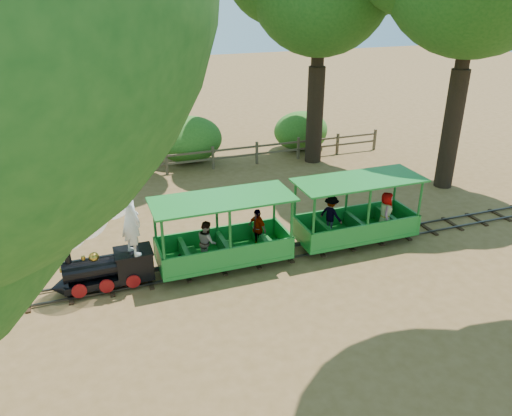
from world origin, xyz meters
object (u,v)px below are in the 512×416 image
object	(u,v)px
locomotive	(97,229)
fence	(190,159)
carriage_front	(225,241)
carriage_rear	(356,219)

from	to	relation	value
locomotive	fence	size ratio (longest dim) A/B	0.17
carriage_front	locomotive	bearing A→B (deg)	178.75
carriage_front	fence	world-z (taller)	carriage_front
carriage_rear	fence	bearing A→B (deg)	112.22
carriage_rear	fence	xyz separation A→B (m)	(-3.27, 8.01, -0.25)
locomotive	carriage_front	xyz separation A→B (m)	(3.30, -0.07, -0.89)
carriage_front	carriage_rear	world-z (taller)	same
carriage_front	carriage_rear	size ratio (longest dim) A/B	1.00
locomotive	fence	xyz separation A→B (m)	(4.15, 7.95, -1.13)
locomotive	carriage_front	world-z (taller)	locomotive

